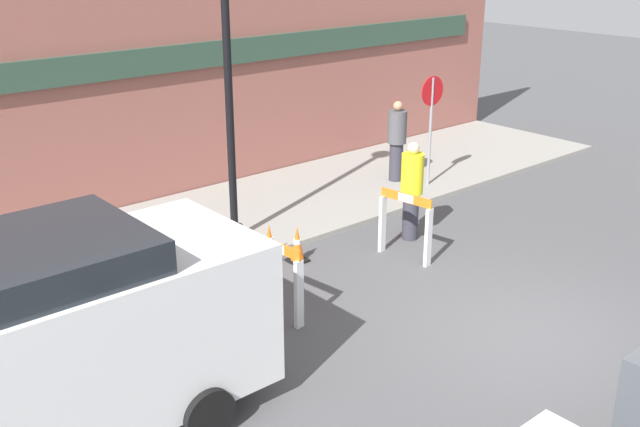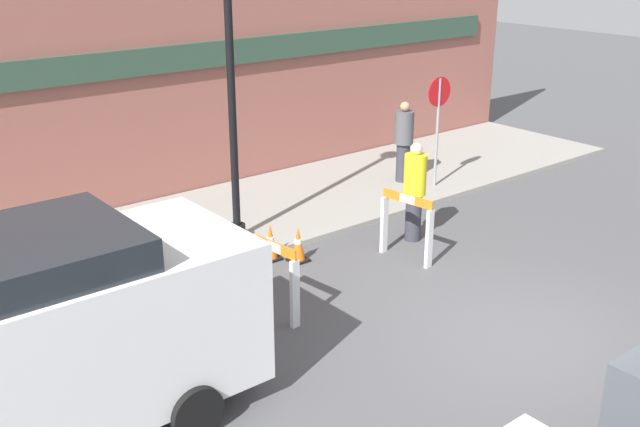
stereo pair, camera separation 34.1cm
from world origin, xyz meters
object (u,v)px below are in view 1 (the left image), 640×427
Objects in this scene: streetlamp_post at (226,22)px; person_pedestrian at (397,139)px; person_worker at (412,188)px; stop_sign at (431,113)px.

streetlamp_post is 3.35× the size of person_pedestrian.
streetlamp_post is 4.14m from person_worker.
person_worker is at bearing -36.32° from streetlamp_post.
streetlamp_post reaches higher than person_worker.
stop_sign is 2.88m from person_worker.
stop_sign is at bearing 116.88° from person_pedestrian.
person_pedestrian is at bearing 5.76° from streetlamp_post.
stop_sign is 0.94m from person_pedestrian.
person_worker is (2.46, -1.81, -2.80)m from streetlamp_post.
stop_sign is 1.30× the size of person_worker.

